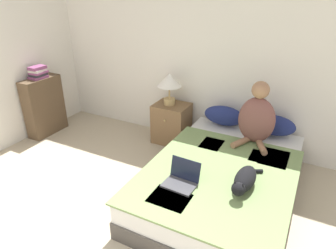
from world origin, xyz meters
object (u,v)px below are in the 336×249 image
object	(u,v)px
pillow_far	(273,125)
laptop_open	(181,179)
bookshelf	(44,106)
pillow_near	(224,116)
cat_tabby	(244,180)
book_stack_top	(38,72)
bed	(223,180)
table_lamp	(169,82)
person_sitting	(257,118)
nightstand	(172,123)

from	to	relation	value
pillow_far	laptop_open	size ratio (longest dim) A/B	1.70
laptop_open	bookshelf	distance (m)	2.73
pillow_near	cat_tabby	distance (m)	1.37
laptop_open	book_stack_top	size ratio (longest dim) A/B	1.24
bed	pillow_near	size ratio (longest dim) A/B	4.04
table_lamp	laptop_open	bearing A→B (deg)	-58.89
pillow_near	pillow_far	world-z (taller)	same
table_lamp	bookshelf	size ratio (longest dim) A/B	0.50
cat_tabby	table_lamp	bearing A→B (deg)	-128.83
person_sitting	bookshelf	distance (m)	3.07
table_lamp	book_stack_top	size ratio (longest dim) A/B	1.74
table_lamp	bookshelf	world-z (taller)	table_lamp
person_sitting	nightstand	distance (m)	1.31
cat_tabby	book_stack_top	distance (m)	3.24
pillow_near	cat_tabby	world-z (taller)	pillow_near
pillow_far	bookshelf	world-z (taller)	bookshelf
book_stack_top	nightstand	bearing A→B (deg)	18.89
bed	nightstand	bearing A→B (deg)	140.49
pillow_far	person_sitting	world-z (taller)	person_sitting
table_lamp	book_stack_top	world-z (taller)	book_stack_top
pillow_near	cat_tabby	bearing A→B (deg)	-64.47
cat_tabby	pillow_far	bearing A→B (deg)	-179.55
person_sitting	nightstand	bearing A→B (deg)	168.70
person_sitting	table_lamp	bearing A→B (deg)	169.03
cat_tabby	bookshelf	xyz separation A→B (m)	(-3.16, 0.56, -0.06)
cat_tabby	laptop_open	size ratio (longest dim) A/B	1.92
nightstand	person_sitting	bearing A→B (deg)	-11.30
person_sitting	laptop_open	distance (m)	1.24
pillow_far	bookshelf	xyz separation A→B (m)	(-3.19, -0.68, -0.10)
bed	table_lamp	bearing A→B (deg)	141.44
bed	laptop_open	size ratio (longest dim) A/B	6.87
person_sitting	bookshelf	size ratio (longest dim) A/B	0.85
pillow_near	laptop_open	bearing A→B (deg)	-87.74
nightstand	bookshelf	distance (m)	1.94
nightstand	pillow_far	bearing A→B (deg)	2.32
person_sitting	pillow_far	bearing A→B (deg)	62.16
pillow_far	bookshelf	distance (m)	3.27
person_sitting	laptop_open	size ratio (longest dim) A/B	2.37
nightstand	bookshelf	xyz separation A→B (m)	(-1.83, -0.63, 0.15)
laptop_open	nightstand	world-z (taller)	laptop_open
person_sitting	bookshelf	world-z (taller)	person_sitting
pillow_far	cat_tabby	distance (m)	1.24
bookshelf	book_stack_top	xyz separation A→B (m)	(-0.00, 0.00, 0.52)
laptop_open	table_lamp	world-z (taller)	table_lamp
pillow_near	pillow_far	distance (m)	0.62
cat_tabby	bed	bearing A→B (deg)	-136.34
laptop_open	bookshelf	world-z (taller)	bookshelf
table_lamp	bed	bearing A→B (deg)	-38.56
laptop_open	bookshelf	xyz separation A→B (m)	(-2.63, 0.76, -0.02)
pillow_near	cat_tabby	size ratio (longest dim) A/B	0.89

